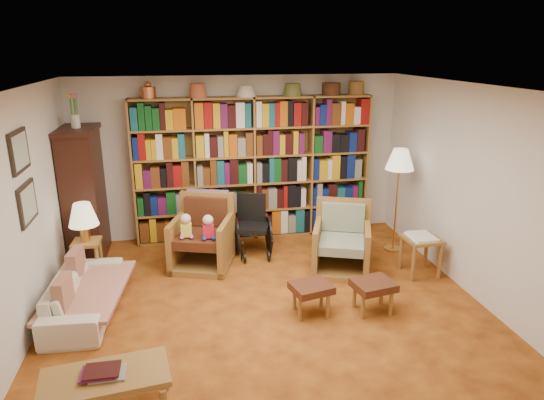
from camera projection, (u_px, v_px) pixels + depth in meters
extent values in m
plane|color=#AD5E1A|center=(268.00, 310.00, 5.58)|extent=(5.00, 5.00, 0.00)
plane|color=white|center=(267.00, 89.00, 4.83)|extent=(5.00, 5.00, 0.00)
plane|color=silver|center=(239.00, 158.00, 7.55)|extent=(5.00, 0.00, 5.00)
plane|color=silver|center=(342.00, 338.00, 2.86)|extent=(5.00, 0.00, 5.00)
plane|color=silver|center=(18.00, 222.00, 4.77)|extent=(0.00, 5.00, 5.00)
plane|color=silver|center=(478.00, 195.00, 5.65)|extent=(0.00, 5.00, 5.00)
cube|color=olive|center=(254.00, 169.00, 7.48)|extent=(3.60, 0.30, 2.20)
cube|color=black|center=(85.00, 196.00, 6.79)|extent=(0.45, 0.90, 1.80)
cube|color=black|center=(76.00, 130.00, 6.51)|extent=(0.50, 0.95, 0.06)
cylinder|color=silver|center=(75.00, 121.00, 6.47)|extent=(0.12, 0.12, 0.18)
cube|color=black|center=(19.00, 151.00, 4.86)|extent=(0.03, 0.52, 0.42)
cube|color=gray|center=(21.00, 151.00, 4.86)|extent=(0.01, 0.44, 0.34)
cube|color=black|center=(27.00, 203.00, 5.02)|extent=(0.03, 0.52, 0.42)
cube|color=gray|center=(29.00, 203.00, 5.02)|extent=(0.01, 0.44, 0.34)
imported|color=beige|center=(84.00, 294.00, 5.48)|extent=(1.60, 0.70, 0.46)
cube|color=beige|center=(88.00, 288.00, 5.46)|extent=(0.94, 1.53, 0.04)
cube|color=maroon|center=(76.00, 264.00, 5.72)|extent=(0.15, 0.38, 0.37)
cube|color=maroon|center=(63.00, 292.00, 5.06)|extent=(0.14, 0.37, 0.36)
cube|color=olive|center=(86.00, 242.00, 6.22)|extent=(0.35, 0.35, 0.04)
cylinder|color=olive|center=(76.00, 266.00, 6.15)|extent=(0.05, 0.05, 0.48)
cylinder|color=olive|center=(98.00, 264.00, 6.20)|extent=(0.05, 0.05, 0.48)
cylinder|color=olive|center=(80.00, 257.00, 6.40)|extent=(0.05, 0.05, 0.48)
cylinder|color=olive|center=(101.00, 256.00, 6.45)|extent=(0.05, 0.05, 0.48)
cylinder|color=#C98E40|center=(85.00, 233.00, 6.19)|extent=(0.12, 0.12, 0.21)
cone|color=#F9F0CC|center=(83.00, 214.00, 6.11)|extent=(0.37, 0.37, 0.29)
cube|color=olive|center=(203.00, 263.00, 6.70)|extent=(0.98, 1.00, 0.09)
cube|color=olive|center=(176.00, 245.00, 6.55)|extent=(0.32, 0.78, 0.68)
cube|color=olive|center=(227.00, 241.00, 6.67)|extent=(0.32, 0.78, 0.68)
cube|color=olive|center=(200.00, 224.00, 6.90)|extent=(0.76, 0.32, 0.96)
cube|color=#522516|center=(202.00, 238.00, 6.56)|extent=(0.78, 0.82, 0.13)
cube|color=#522516|center=(200.00, 211.00, 6.77)|extent=(0.60, 0.29, 0.41)
cube|color=#C23372|center=(199.00, 205.00, 6.85)|extent=(0.59, 0.25, 0.43)
cube|color=olive|center=(340.00, 268.00, 6.56)|extent=(0.96, 0.98, 0.08)
cube|color=olive|center=(317.00, 250.00, 6.41)|extent=(0.33, 0.75, 0.66)
cube|color=olive|center=(365.00, 246.00, 6.53)|extent=(0.33, 0.75, 0.66)
cube|color=olive|center=(334.00, 230.00, 6.75)|extent=(0.72, 0.33, 0.92)
cube|color=gray|center=(342.00, 243.00, 6.41)|extent=(0.76, 0.81, 0.12)
cube|color=gray|center=(336.00, 217.00, 6.62)|extent=(0.57, 0.30, 0.39)
cube|color=black|center=(254.00, 227.00, 6.96)|extent=(0.53, 0.53, 0.06)
cube|color=black|center=(251.00, 207.00, 7.08)|extent=(0.42, 0.18, 0.42)
cylinder|color=black|center=(237.00, 236.00, 7.05)|extent=(0.03, 0.53, 0.53)
cylinder|color=black|center=(269.00, 234.00, 7.14)|extent=(0.03, 0.53, 0.53)
cylinder|color=black|center=(245.00, 258.00, 6.79)|extent=(0.03, 0.15, 0.15)
cylinder|color=black|center=(269.00, 256.00, 6.85)|extent=(0.03, 0.15, 0.15)
cylinder|color=#C98E40|center=(393.00, 249.00, 7.25)|extent=(0.26, 0.26, 0.03)
cylinder|color=#C98E40|center=(396.00, 209.00, 7.06)|extent=(0.03, 0.03, 1.29)
cone|color=#F9F0CC|center=(400.00, 159.00, 6.84)|extent=(0.41, 0.41, 0.30)
cube|color=olive|center=(422.00, 239.00, 6.34)|extent=(0.47, 0.47, 0.04)
cylinder|color=olive|center=(413.00, 264.00, 6.21)|extent=(0.05, 0.05, 0.48)
cylinder|color=olive|center=(440.00, 262.00, 6.28)|extent=(0.05, 0.05, 0.48)
cylinder|color=olive|center=(401.00, 253.00, 6.56)|extent=(0.05, 0.05, 0.48)
cylinder|color=olive|center=(426.00, 251.00, 6.62)|extent=(0.05, 0.05, 0.48)
cube|color=white|center=(422.00, 236.00, 6.33)|extent=(0.32, 0.40, 0.03)
cube|color=#522516|center=(311.00, 288.00, 5.42)|extent=(0.50, 0.45, 0.09)
cylinder|color=olive|center=(300.00, 309.00, 5.33)|extent=(0.04, 0.04, 0.28)
cylinder|color=olive|center=(328.00, 306.00, 5.39)|extent=(0.04, 0.04, 0.28)
cylinder|color=olive|center=(295.00, 298.00, 5.57)|extent=(0.04, 0.04, 0.28)
cylinder|color=olive|center=(321.00, 295.00, 5.63)|extent=(0.04, 0.04, 0.28)
cube|color=#522516|center=(373.00, 285.00, 5.46)|extent=(0.50, 0.45, 0.09)
cylinder|color=olive|center=(363.00, 307.00, 5.37)|extent=(0.04, 0.04, 0.29)
cylinder|color=olive|center=(391.00, 304.00, 5.42)|extent=(0.04, 0.04, 0.29)
cylinder|color=olive|center=(355.00, 296.00, 5.61)|extent=(0.04, 0.04, 0.29)
cylinder|color=olive|center=(381.00, 293.00, 5.67)|extent=(0.04, 0.04, 0.29)
cube|color=olive|center=(105.00, 378.00, 3.91)|extent=(1.07, 0.63, 0.05)
cylinder|color=olive|center=(54.00, 387.00, 4.08)|extent=(0.06, 0.06, 0.32)
cylinder|color=olive|center=(165.00, 374.00, 4.24)|extent=(0.06, 0.06, 0.32)
cube|color=brown|center=(104.00, 372.00, 3.90)|extent=(0.31, 0.26, 0.05)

